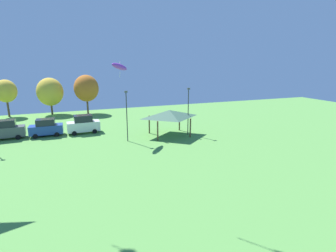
{
  "coord_description": "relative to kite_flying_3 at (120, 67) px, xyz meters",
  "views": [
    {
      "loc": [
        -3.92,
        2.43,
        10.12
      ],
      "look_at": [
        1.15,
        15.75,
        6.61
      ],
      "focal_mm": 28.0,
      "sensor_mm": 36.0,
      "label": 1
    }
  ],
  "objects": [
    {
      "name": "treeline_tree_2",
      "position": [
        -9.61,
        21.57,
        -5.05
      ],
      "size": [
        4.88,
        4.88,
        7.13
      ],
      "color": "brown",
      "rests_on": "ground"
    },
    {
      "name": "treeline_tree_3",
      "position": [
        -2.96,
        19.96,
        -4.46
      ],
      "size": [
        4.71,
        4.71,
        7.63
      ],
      "color": "brown",
      "rests_on": "ground"
    },
    {
      "name": "light_post_1",
      "position": [
        0.42,
        -1.26,
        -5.8
      ],
      "size": [
        0.36,
        0.2,
        6.57
      ],
      "color": "#2D2D33",
      "rests_on": "ground"
    },
    {
      "name": "parked_car_second_from_left",
      "position": [
        -14.59,
        5.4,
        -8.22
      ],
      "size": [
        4.75,
        2.15,
        2.6
      ],
      "rotation": [
        0.0,
        0.0,
        0.06
      ],
      "color": "#4C5156",
      "rests_on": "ground"
    },
    {
      "name": "treeline_tree_1",
      "position": [
        -17.09,
        22.03,
        -4.67
      ],
      "size": [
        3.82,
        3.82,
        6.94
      ],
      "color": "brown",
      "rests_on": "ground"
    },
    {
      "name": "parked_car_third_from_left",
      "position": [
        -9.63,
        5.18,
        -8.29
      ],
      "size": [
        4.36,
        2.12,
        2.42
      ],
      "rotation": [
        0.0,
        0.0,
        -0.01
      ],
      "color": "#234299",
      "rests_on": "ground"
    },
    {
      "name": "parked_car_rightmost_in_row",
      "position": [
        -4.66,
        4.96,
        -8.2
      ],
      "size": [
        4.56,
        2.2,
        2.65
      ],
      "rotation": [
        0.0,
        0.0,
        0.04
      ],
      "color": "silver",
      "rests_on": "ground"
    },
    {
      "name": "light_post_2",
      "position": [
        9.16,
        -1.1,
        -5.77
      ],
      "size": [
        0.36,
        0.2,
        6.62
      ],
      "color": "#2D2D33",
      "rests_on": "ground"
    },
    {
      "name": "kite_flying_3",
      "position": [
        0.0,
        0.0,
        0.0
      ],
      "size": [
        2.79,
        2.74,
        2.05
      ],
      "color": "purple"
    },
    {
      "name": "park_pavilion",
      "position": [
        6.55,
        -0.51,
        -6.41
      ],
      "size": [
        6.12,
        4.9,
        3.6
      ],
      "color": "brown",
      "rests_on": "ground"
    }
  ]
}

